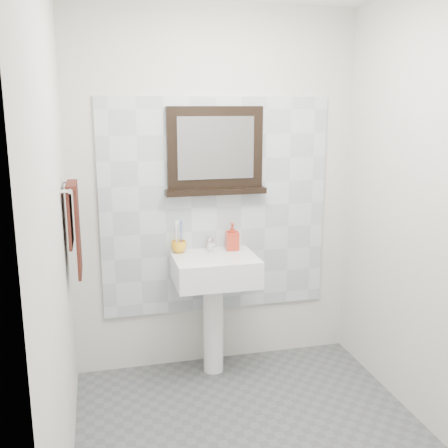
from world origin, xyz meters
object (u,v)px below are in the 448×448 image
at_px(framed_mirror, 215,153).
at_px(hand_towel, 74,222).
at_px(pedestal_sink, 215,282).
at_px(toothbrush_cup, 179,247).
at_px(soap_dispenser, 232,236).

distance_m(framed_mirror, hand_towel, 1.05).
xyz_separation_m(pedestal_sink, framed_mirror, (0.05, 0.19, 0.85)).
xyz_separation_m(toothbrush_cup, hand_towel, (-0.66, -0.31, 0.28)).
relative_size(toothbrush_cup, framed_mirror, 0.15).
distance_m(toothbrush_cup, hand_towel, 0.78).
bearing_deg(toothbrush_cup, soap_dispenser, -3.31).
xyz_separation_m(pedestal_sink, soap_dispenser, (0.15, 0.12, 0.28)).
xyz_separation_m(framed_mirror, hand_towel, (-0.93, -0.35, -0.35)).
relative_size(pedestal_sink, framed_mirror, 1.38).
bearing_deg(framed_mirror, pedestal_sink, -105.08).
bearing_deg(toothbrush_cup, framed_mirror, 10.19).
distance_m(pedestal_sink, hand_towel, 1.02).
relative_size(pedestal_sink, hand_towel, 1.75).
height_order(pedestal_sink, framed_mirror, framed_mirror).
bearing_deg(pedestal_sink, soap_dispenser, 37.33).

